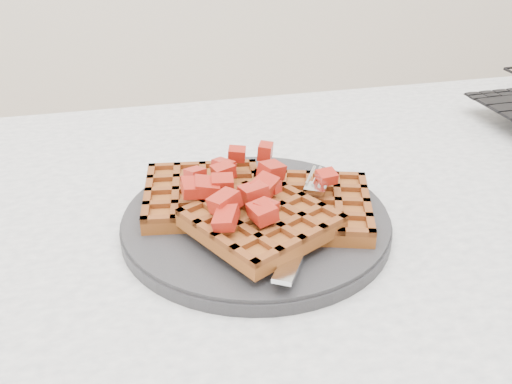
% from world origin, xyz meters
% --- Properties ---
extents(table, '(1.20, 0.80, 0.75)m').
position_xyz_m(table, '(0.00, 0.00, 0.64)').
color(table, white).
rests_on(table, ground).
extents(plate, '(0.26, 0.26, 0.02)m').
position_xyz_m(plate, '(-0.15, 0.04, 0.76)').
color(plate, '#252528').
rests_on(plate, table).
extents(waffles, '(0.23, 0.21, 0.03)m').
position_xyz_m(waffles, '(-0.15, 0.03, 0.78)').
color(waffles, brown).
rests_on(waffles, plate).
extents(strawberry_pile, '(0.15, 0.15, 0.02)m').
position_xyz_m(strawberry_pile, '(-0.15, 0.04, 0.80)').
color(strawberry_pile, maroon).
rests_on(strawberry_pile, waffles).
extents(fork, '(0.11, 0.17, 0.02)m').
position_xyz_m(fork, '(-0.11, -0.00, 0.77)').
color(fork, silver).
rests_on(fork, plate).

